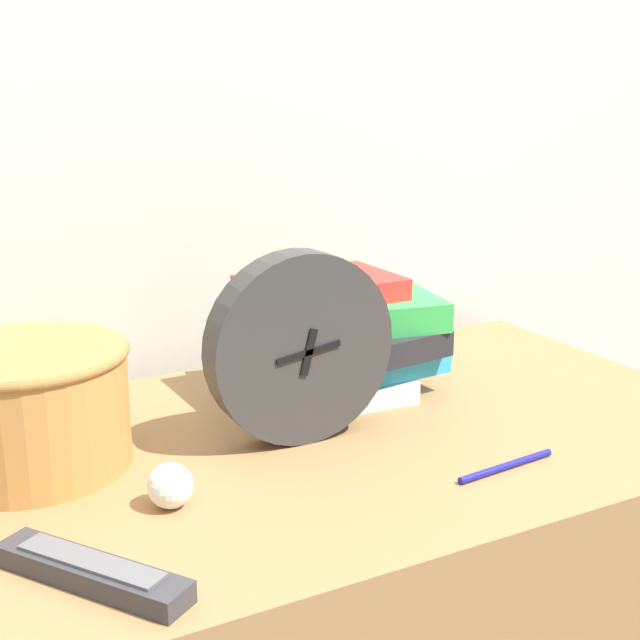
{
  "coord_description": "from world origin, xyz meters",
  "views": [
    {
      "loc": [
        -0.36,
        -0.57,
        1.15
      ],
      "look_at": [
        0.14,
        0.35,
        0.86
      ],
      "focal_mm": 50.0,
      "sensor_mm": 36.0,
      "label": 1
    }
  ],
  "objects_px": {
    "desk_clock": "(301,348)",
    "crumpled_paper_ball": "(170,486)",
    "tv_remote": "(92,572)",
    "pen": "(506,466)",
    "book_stack": "(339,337)",
    "basket": "(27,403)"
  },
  "relations": [
    {
      "from": "basket",
      "to": "tv_remote",
      "type": "xyz_separation_m",
      "value": [
        -0.0,
        -0.27,
        -0.06
      ]
    },
    {
      "from": "desk_clock",
      "to": "tv_remote",
      "type": "xyz_separation_m",
      "value": [
        -0.3,
        -0.19,
        -0.1
      ]
    },
    {
      "from": "basket",
      "to": "tv_remote",
      "type": "distance_m",
      "value": 0.27
    },
    {
      "from": "crumpled_paper_ball",
      "to": "pen",
      "type": "relative_size",
      "value": 0.34
    },
    {
      "from": "basket",
      "to": "crumpled_paper_ball",
      "type": "bearing_deg",
      "value": -58.51
    },
    {
      "from": "book_stack",
      "to": "pen",
      "type": "bearing_deg",
      "value": -82.61
    },
    {
      "from": "book_stack",
      "to": "crumpled_paper_ball",
      "type": "bearing_deg",
      "value": -146.3
    },
    {
      "from": "tv_remote",
      "to": "desk_clock",
      "type": "bearing_deg",
      "value": 32.6
    },
    {
      "from": "pen",
      "to": "desk_clock",
      "type": "bearing_deg",
      "value": 130.91
    },
    {
      "from": "crumpled_paper_ball",
      "to": "tv_remote",
      "type": "bearing_deg",
      "value": -136.26
    },
    {
      "from": "crumpled_paper_ball",
      "to": "pen",
      "type": "xyz_separation_m",
      "value": [
        0.35,
        -0.09,
        -0.02
      ]
    },
    {
      "from": "desk_clock",
      "to": "pen",
      "type": "xyz_separation_m",
      "value": [
        0.16,
        -0.18,
        -0.11
      ]
    },
    {
      "from": "desk_clock",
      "to": "crumpled_paper_ball",
      "type": "bearing_deg",
      "value": -155.01
    },
    {
      "from": "desk_clock",
      "to": "pen",
      "type": "bearing_deg",
      "value": -49.09
    },
    {
      "from": "basket",
      "to": "pen",
      "type": "height_order",
      "value": "basket"
    },
    {
      "from": "book_stack",
      "to": "tv_remote",
      "type": "distance_m",
      "value": 0.52
    },
    {
      "from": "basket",
      "to": "crumpled_paper_ball",
      "type": "distance_m",
      "value": 0.2
    },
    {
      "from": "book_stack",
      "to": "basket",
      "type": "bearing_deg",
      "value": -174.31
    },
    {
      "from": "tv_remote",
      "to": "crumpled_paper_ball",
      "type": "height_order",
      "value": "crumpled_paper_ball"
    },
    {
      "from": "pen",
      "to": "crumpled_paper_ball",
      "type": "bearing_deg",
      "value": 165.31
    },
    {
      "from": "book_stack",
      "to": "tv_remote",
      "type": "bearing_deg",
      "value": -143.49
    },
    {
      "from": "crumpled_paper_ball",
      "to": "pen",
      "type": "distance_m",
      "value": 0.36
    }
  ]
}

